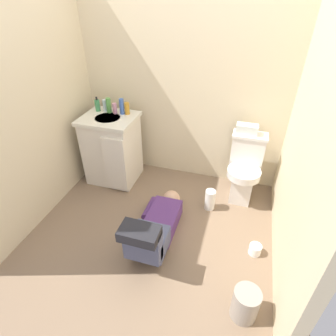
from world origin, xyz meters
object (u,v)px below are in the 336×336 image
vanity_cabinet (112,148)px  bottle_clear (105,105)px  toilet (244,169)px  trash_can (245,304)px  bottle_green (109,105)px  paper_towel_roll (210,200)px  bottle_amber (127,108)px  tissue_box (247,129)px  soap_dispenser (97,105)px  bottle_blue (122,107)px  person_plumber (155,227)px  faucet (113,108)px  toilet_paper_roll (255,249)px  bottle_pink (115,108)px

vanity_cabinet → bottle_clear: bottle_clear is taller
toilet → trash_can: 1.43m
bottle_green → paper_towel_roll: bearing=-15.1°
toilet → bottle_amber: size_ratio=5.61×
toilet → tissue_box: (-0.04, 0.09, 0.43)m
soap_dispenser → paper_towel_roll: soap_dispenser is taller
bottle_green → bottle_blue: (0.16, 0.01, 0.00)m
tissue_box → vanity_cabinet: bearing=-172.9°
toilet → bottle_green: size_ratio=4.43×
person_plumber → tissue_box: size_ratio=4.84×
bottle_green → bottle_blue: bearing=3.1°
person_plumber → bottle_amber: bottle_amber is taller
vanity_cabinet → bottle_amber: bearing=39.4°
faucet → bottle_green: size_ratio=0.59×
soap_dispenser → bottle_green: bottle_green is taller
trash_can → toilet_paper_roll: (0.06, 0.60, -0.09)m
toilet → tissue_box: 0.44m
soap_dispenser → trash_can: (1.87, -1.44, -0.75)m
bottle_clear → bottle_green: (0.06, -0.03, 0.02)m
soap_dispenser → bottle_green: (0.15, -0.01, 0.02)m
toilet → toilet_paper_roll: 0.89m
person_plumber → bottle_blue: (-0.71, 0.95, 0.73)m
vanity_cabinet → bottle_clear: (-0.11, 0.15, 0.47)m
bottle_green → bottle_amber: bottle_green is taller
bottle_blue → trash_can: size_ratio=0.64×
faucet → person_plumber: bearing=-49.8°
bottle_green → person_plumber: bearing=-47.6°
vanity_cabinet → faucet: (-0.00, 0.15, 0.45)m
bottle_green → paper_towel_roll: (1.28, -0.34, -0.79)m
tissue_box → bottle_amber: bottle_amber is taller
person_plumber → soap_dispenser: (-1.01, 0.95, 0.71)m
toilet_paper_roll → tissue_box: bearing=105.4°
toilet → bottle_blue: 1.52m
faucet → soap_dispenser: 0.19m
toilet → bottle_blue: bearing=178.7°
person_plumber → paper_towel_roll: size_ratio=4.53×
vanity_cabinet → bottle_amber: size_ratio=6.13×
faucet → bottle_green: (-0.04, -0.03, 0.03)m
bottle_blue → toilet_paper_roll: (1.62, -0.83, -0.86)m
bottle_blue → trash_can: (1.56, -1.44, -0.77)m
vanity_cabinet → bottle_green: size_ratio=4.85×
bottle_blue → bottle_amber: bearing=12.6°
toilet → toilet_paper_roll: toilet is taller
vanity_cabinet → tissue_box: (1.49, 0.18, 0.38)m
bottle_clear → bottle_pink: bearing=-13.5°
faucet → bottle_blue: bearing=-9.6°
faucet → vanity_cabinet: bearing=-88.7°
bottle_pink → bottle_clear: bearing=166.5°
bottle_pink → paper_towel_roll: (1.20, -0.34, -0.76)m
bottle_green → toilet_paper_roll: size_ratio=1.54×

